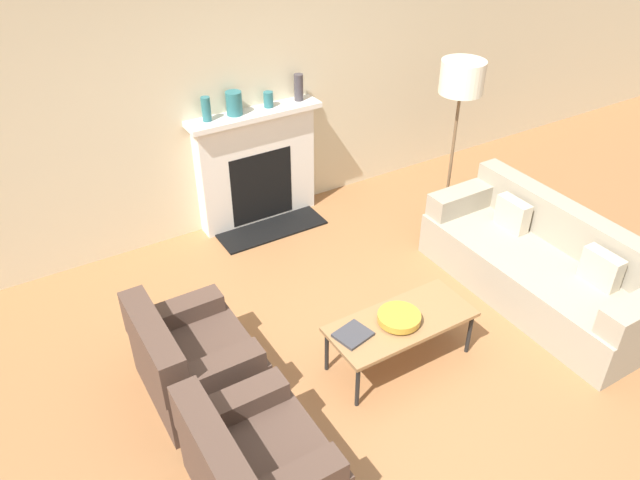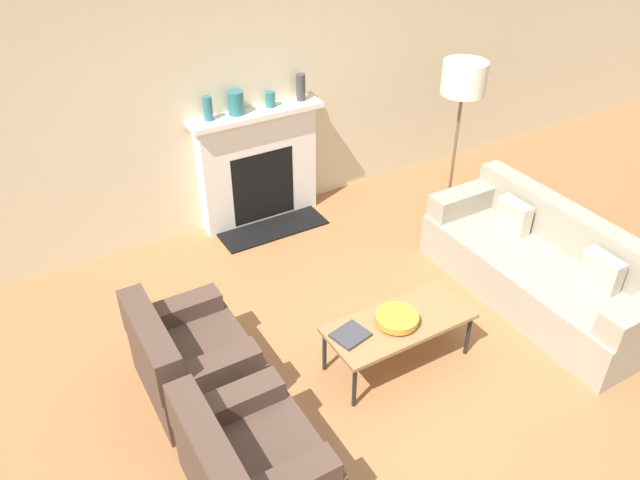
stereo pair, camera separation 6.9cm
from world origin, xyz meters
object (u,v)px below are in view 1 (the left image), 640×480
(armchair_far, at_px, (193,361))
(book, at_px, (353,335))
(mantel_vase_center_left, at_px, (234,103))
(coffee_table, at_px, (401,323))
(fireplace, at_px, (257,169))
(couch, at_px, (542,266))
(mantel_vase_center_right, at_px, (268,100))
(armchair_near, at_px, (256,465))
(floor_lamp, at_px, (461,89))
(bowl, at_px, (399,318))
(mantel_vase_right, at_px, (299,87))
(mantel_vase_left, at_px, (206,109))

(armchair_far, bearing_deg, book, -115.04)
(mantel_vase_center_left, bearing_deg, coffee_table, -86.14)
(fireplace, xyz_separation_m, couch, (1.52, -2.39, -0.28))
(mantel_vase_center_right, bearing_deg, couch, -60.57)
(armchair_near, xyz_separation_m, floor_lamp, (3.00, 1.77, 1.19))
(armchair_near, distance_m, mantel_vase_center_left, 3.33)
(couch, relative_size, bowl, 6.59)
(couch, height_order, mantel_vase_center_right, mantel_vase_center_right)
(couch, distance_m, armchair_far, 3.03)
(armchair_far, xyz_separation_m, bowl, (1.41, -0.54, 0.17))
(armchair_far, xyz_separation_m, mantel_vase_center_left, (1.28, 1.89, 1.02))
(armchair_near, bearing_deg, floor_lamp, -59.47)
(coffee_table, bearing_deg, book, 173.57)
(fireplace, height_order, mantel_vase_right, mantel_vase_right)
(bowl, relative_size, mantel_vase_center_right, 2.15)
(armchair_far, bearing_deg, mantel_vase_left, -27.92)
(book, xyz_separation_m, mantel_vase_center_left, (0.24, 2.38, 0.88))
(bowl, bearing_deg, book, 172.11)
(armchair_near, relative_size, bowl, 2.71)
(floor_lamp, bearing_deg, mantel_vase_center_right, 140.18)
(mantel_vase_left, bearing_deg, floor_lamp, -29.69)
(bowl, height_order, floor_lamp, floor_lamp)
(mantel_vase_center_right, bearing_deg, fireplace, -175.26)
(couch, bearing_deg, bowl, -88.90)
(armchair_near, bearing_deg, couch, -80.43)
(coffee_table, distance_m, floor_lamp, 2.30)
(floor_lamp, distance_m, mantel_vase_right, 1.54)
(fireplace, relative_size, mantel_vase_right, 5.15)
(armchair_near, bearing_deg, fireplace, -26.86)
(mantel_vase_center_left, bearing_deg, armchair_near, -113.77)
(coffee_table, height_order, book, book)
(book, height_order, mantel_vase_right, mantel_vase_right)
(coffee_table, distance_m, mantel_vase_center_right, 2.59)
(armchair_far, relative_size, mantel_vase_center_left, 3.94)
(armchair_near, relative_size, armchair_far, 1.00)
(coffee_table, bearing_deg, fireplace, 89.50)
(couch, xyz_separation_m, mantel_vase_left, (-1.98, 2.40, 1.01))
(couch, bearing_deg, mantel_vase_left, -140.42)
(armchair_far, distance_m, book, 1.16)
(fireplace, relative_size, couch, 0.63)
(fireplace, xyz_separation_m, armchair_near, (-1.46, -2.89, -0.30))
(mantel_vase_left, bearing_deg, mantel_vase_right, 0.00)
(bowl, distance_m, book, 0.38)
(book, bearing_deg, mantel_vase_center_right, 63.52)
(book, distance_m, floor_lamp, 2.54)
(fireplace, distance_m, mantel_vase_center_right, 0.71)
(fireplace, height_order, couch, fireplace)
(mantel_vase_center_left, bearing_deg, mantel_vase_center_right, 0.00)
(bowl, height_order, mantel_vase_center_right, mantel_vase_center_right)
(mantel_vase_center_left, bearing_deg, mantel_vase_right, 0.00)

